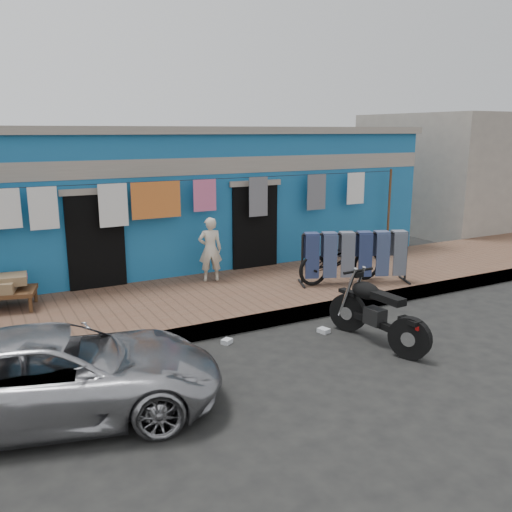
{
  "coord_description": "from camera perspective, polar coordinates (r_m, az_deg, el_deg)",
  "views": [
    {
      "loc": [
        -4.33,
        -6.07,
        3.28
      ],
      "look_at": [
        0.0,
        2.0,
        1.15
      ],
      "focal_mm": 38.0,
      "sensor_mm": 36.0,
      "label": 1
    }
  ],
  "objects": [
    {
      "name": "car",
      "position": [
        6.79,
        -20.15,
        -11.5
      ],
      "size": [
        4.17,
        2.62,
        1.09
      ],
      "primitive_type": "imported",
      "rotation": [
        0.0,
        0.0,
        1.33
      ],
      "color": "#B0B0B4",
      "rests_on": "ground"
    },
    {
      "name": "seated_person",
      "position": [
        11.08,
        -4.84,
        0.71
      ],
      "size": [
        0.54,
        0.43,
        1.32
      ],
      "primitive_type": "imported",
      "rotation": [
        0.0,
        0.0,
        2.87
      ],
      "color": "beige",
      "rests_on": "sidewalk"
    },
    {
      "name": "sidewalk",
      "position": [
        10.53,
        -2.58,
        -4.35
      ],
      "size": [
        28.0,
        3.0,
        0.25
      ],
      "primitive_type": "cube",
      "color": "brown",
      "rests_on": "ground"
    },
    {
      "name": "litter_a",
      "position": [
        8.64,
        -3.09,
        -8.96
      ],
      "size": [
        0.21,
        0.19,
        0.07
      ],
      "primitive_type": "cube",
      "rotation": [
        0.0,
        0.0,
        0.55
      ],
      "color": "silver",
      "rests_on": "ground"
    },
    {
      "name": "jeans_rack",
      "position": [
        11.07,
        10.36,
        -0.08
      ],
      "size": [
        2.58,
        1.98,
        1.09
      ],
      "primitive_type": null,
      "rotation": [
        0.0,
        0.0,
        -0.37
      ],
      "color": "black",
      "rests_on": "sidewalk"
    },
    {
      "name": "building",
      "position": [
        13.84,
        -9.88,
        6.29
      ],
      "size": [
        12.2,
        5.2,
        3.36
      ],
      "color": "#1B5E97",
      "rests_on": "ground"
    },
    {
      "name": "ground",
      "position": [
        8.14,
        6.79,
        -10.75
      ],
      "size": [
        80.0,
        80.0,
        0.0
      ],
      "primitive_type": "plane",
      "color": "black",
      "rests_on": "ground"
    },
    {
      "name": "neighbor_right",
      "position": [
        20.19,
        21.51,
        8.27
      ],
      "size": [
        6.0,
        5.0,
        3.8
      ],
      "primitive_type": "cube",
      "color": "#9E9384",
      "rests_on": "ground"
    },
    {
      "name": "clothesline",
      "position": [
        11.06,
        -8.44,
        5.39
      ],
      "size": [
        10.06,
        0.06,
        2.1
      ],
      "color": "brown",
      "rests_on": "sidewalk"
    },
    {
      "name": "curb",
      "position": [
        9.31,
        1.32,
        -6.71
      ],
      "size": [
        28.0,
        0.1,
        0.25
      ],
      "primitive_type": "cube",
      "color": "gray",
      "rests_on": "ground"
    },
    {
      "name": "litter_b",
      "position": [
        9.94,
        10.55,
        -6.16
      ],
      "size": [
        0.2,
        0.2,
        0.08
      ],
      "primitive_type": "cube",
      "rotation": [
        0.0,
        0.0,
        0.82
      ],
      "color": "silver",
      "rests_on": "ground"
    },
    {
      "name": "motorcycle",
      "position": [
        8.66,
        12.68,
        -5.61
      ],
      "size": [
        0.81,
        1.77,
        1.1
      ],
      "primitive_type": null,
      "rotation": [
        0.0,
        0.0,
        0.06
      ],
      "color": "black",
      "rests_on": "ground"
    },
    {
      "name": "bicycle",
      "position": [
        11.07,
        8.89,
        0.23
      ],
      "size": [
        1.91,
        0.86,
        1.19
      ],
      "primitive_type": "imported",
      "rotation": [
        0.0,
        0.0,
        1.45
      ],
      "color": "black",
      "rests_on": "sidewalk"
    },
    {
      "name": "litter_c",
      "position": [
        9.14,
        7.14,
        -7.79
      ],
      "size": [
        0.19,
        0.21,
        0.07
      ],
      "primitive_type": "cube",
      "rotation": [
        0.0,
        0.0,
        1.82
      ],
      "color": "silver",
      "rests_on": "ground"
    }
  ]
}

